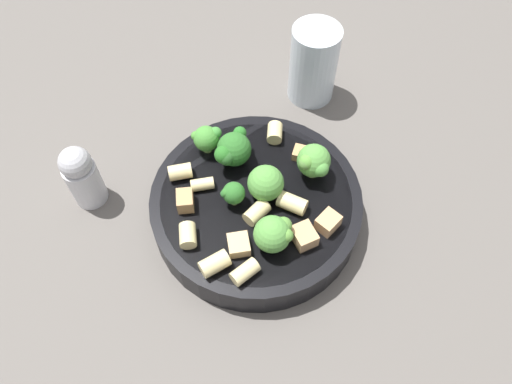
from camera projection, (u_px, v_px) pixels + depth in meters
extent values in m
plane|color=#5B5651|center=(256.00, 216.00, 0.57)|extent=(2.00, 2.00, 0.00)
cylinder|color=black|center=(256.00, 207.00, 0.55)|extent=(0.23, 0.23, 0.04)
cylinder|color=beige|center=(256.00, 199.00, 0.54)|extent=(0.21, 0.21, 0.01)
torus|color=black|center=(256.00, 198.00, 0.53)|extent=(0.23, 0.23, 0.00)
cylinder|color=#84AD60|center=(207.00, 147.00, 0.56)|extent=(0.01, 0.01, 0.01)
sphere|color=#478E38|center=(206.00, 139.00, 0.55)|extent=(0.03, 0.03, 0.03)
sphere|color=#488B35|center=(196.00, 136.00, 0.55)|extent=(0.01, 0.01, 0.01)
sphere|color=#418C39|center=(216.00, 133.00, 0.55)|extent=(0.01, 0.01, 0.01)
cylinder|color=#9EC175|center=(235.00, 203.00, 0.52)|extent=(0.01, 0.01, 0.01)
sphere|color=#2D6B28|center=(235.00, 196.00, 0.51)|extent=(0.02, 0.02, 0.02)
sphere|color=#2E6B28|center=(227.00, 193.00, 0.51)|extent=(0.01, 0.01, 0.01)
sphere|color=#275D26|center=(225.00, 195.00, 0.51)|extent=(0.01, 0.01, 0.01)
cylinder|color=#84AD60|center=(274.00, 242.00, 0.50)|extent=(0.01, 0.01, 0.01)
sphere|color=#569942|center=(274.00, 234.00, 0.48)|extent=(0.04, 0.04, 0.04)
sphere|color=#588F3A|center=(287.00, 235.00, 0.48)|extent=(0.01, 0.01, 0.01)
sphere|color=#59923C|center=(283.00, 226.00, 0.48)|extent=(0.02, 0.02, 0.02)
sphere|color=#529D40|center=(267.00, 225.00, 0.49)|extent=(0.02, 0.02, 0.02)
cylinder|color=#93B766|center=(235.00, 158.00, 0.56)|extent=(0.01, 0.01, 0.01)
sphere|color=#2D6B28|center=(234.00, 149.00, 0.54)|extent=(0.04, 0.04, 0.04)
sphere|color=#2D6229|center=(226.00, 157.00, 0.53)|extent=(0.02, 0.02, 0.02)
sphere|color=#296C24|center=(223.00, 155.00, 0.53)|extent=(0.02, 0.02, 0.02)
sphere|color=#286E25|center=(237.00, 134.00, 0.54)|extent=(0.01, 0.01, 0.01)
cylinder|color=#84AD60|center=(264.00, 189.00, 0.53)|extent=(0.01, 0.01, 0.01)
sphere|color=#569942|center=(264.00, 180.00, 0.52)|extent=(0.04, 0.04, 0.04)
sphere|color=#4D953C|center=(274.00, 185.00, 0.51)|extent=(0.01, 0.01, 0.01)
sphere|color=#5AA038|center=(264.00, 188.00, 0.51)|extent=(0.01, 0.01, 0.01)
cylinder|color=#93B766|center=(312.00, 170.00, 0.54)|extent=(0.01, 0.01, 0.01)
sphere|color=#569942|center=(314.00, 161.00, 0.53)|extent=(0.04, 0.04, 0.04)
sphere|color=#519641|center=(320.00, 166.00, 0.52)|extent=(0.02, 0.02, 0.02)
sphere|color=#5A9A3D|center=(307.00, 162.00, 0.52)|extent=(0.02, 0.02, 0.02)
sphere|color=#58883F|center=(306.00, 163.00, 0.52)|extent=(0.02, 0.02, 0.02)
cylinder|color=beige|center=(180.00, 172.00, 0.54)|extent=(0.02, 0.03, 0.02)
cylinder|color=beige|center=(188.00, 235.00, 0.50)|extent=(0.03, 0.02, 0.02)
cylinder|color=beige|center=(202.00, 184.00, 0.53)|extent=(0.01, 0.03, 0.01)
cylinder|color=beige|center=(292.00, 203.00, 0.52)|extent=(0.03, 0.03, 0.02)
cylinder|color=beige|center=(245.00, 272.00, 0.48)|extent=(0.03, 0.03, 0.02)
cylinder|color=beige|center=(275.00, 133.00, 0.57)|extent=(0.03, 0.02, 0.02)
cylinder|color=beige|center=(257.00, 212.00, 0.51)|extent=(0.03, 0.03, 0.02)
cylinder|color=beige|center=(215.00, 264.00, 0.48)|extent=(0.02, 0.03, 0.02)
cube|color=tan|center=(328.00, 222.00, 0.51)|extent=(0.03, 0.03, 0.02)
cube|color=tan|center=(300.00, 153.00, 0.56)|extent=(0.02, 0.02, 0.01)
cube|color=tan|center=(185.00, 201.00, 0.52)|extent=(0.02, 0.02, 0.02)
cube|color=tan|center=(304.00, 236.00, 0.50)|extent=(0.03, 0.02, 0.02)
cube|color=tan|center=(239.00, 245.00, 0.50)|extent=(0.02, 0.02, 0.01)
cylinder|color=silver|center=(313.00, 64.00, 0.63)|extent=(0.06, 0.06, 0.10)
cylinder|color=silver|center=(311.00, 80.00, 0.65)|extent=(0.05, 0.05, 0.05)
cylinder|color=silver|center=(86.00, 183.00, 0.56)|extent=(0.04, 0.04, 0.06)
sphere|color=#B7B7BC|center=(75.00, 163.00, 0.52)|extent=(0.04, 0.04, 0.04)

